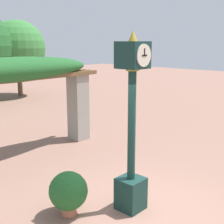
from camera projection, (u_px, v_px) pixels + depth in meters
ground_plane at (144, 212)px, 6.11m from camera, size 60.00×60.00×0.00m
pedestal_clock at (132, 133)px, 5.89m from camera, size 0.48×0.53×3.46m
pergola at (15, 82)px, 8.56m from camera, size 5.73×1.13×2.86m
potted_plant_near_right at (68, 192)px, 5.91m from camera, size 0.74×0.74×0.87m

